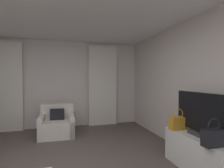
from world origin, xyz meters
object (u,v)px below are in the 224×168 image
at_px(handbag_secondary, 214,137).
at_px(handbag_primary, 178,123).
at_px(tv_console, 200,154).
at_px(tv_flatscreen, 201,115).
at_px(armchair, 57,125).

bearing_deg(handbag_secondary, handbag_primary, 86.68).
relative_size(tv_console, handbag_primary, 3.24).
bearing_deg(tv_flatscreen, handbag_primary, 105.92).
relative_size(tv_console, handbag_secondary, 3.24).
xyz_separation_m(armchair, handbag_primary, (2.09, -2.08, 0.42)).
distance_m(armchair, tv_console, 3.31).
bearing_deg(tv_flatscreen, armchair, 131.69).
xyz_separation_m(tv_flatscreen, handbag_secondary, (-0.16, -0.40, -0.20)).
bearing_deg(armchair, handbag_primary, -44.85).
bearing_deg(tv_flatscreen, tv_console, -90.00).
relative_size(tv_flatscreen, handbag_secondary, 2.79).
distance_m(armchair, tv_flatscreen, 3.37).
height_order(armchair, tv_flatscreen, tv_flatscreen).
relative_size(handbag_primary, handbag_secondary, 1.00).
bearing_deg(armchair, handbag_secondary, -54.60).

